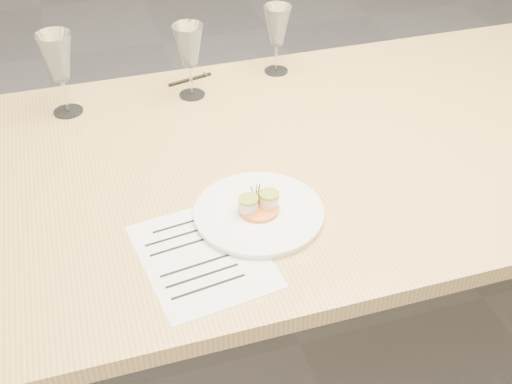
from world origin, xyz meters
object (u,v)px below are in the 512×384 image
object	(u,v)px
wine_glass_2	(277,27)
recipe_sheet	(202,256)
ballpoint_pen	(190,79)
dinner_plate	(259,212)
dining_table	(310,169)
wine_glass_0	(58,58)
wine_glass_1	(189,47)

from	to	relation	value
wine_glass_2	recipe_sheet	bearing A→B (deg)	-119.14
ballpoint_pen	wine_glass_2	world-z (taller)	wine_glass_2
recipe_sheet	ballpoint_pen	world-z (taller)	ballpoint_pen
dinner_plate	dining_table	bearing A→B (deg)	46.29
recipe_sheet	ballpoint_pen	xyz separation A→B (m)	(0.14, 0.72, 0.00)
dining_table	ballpoint_pen	world-z (taller)	ballpoint_pen
dining_table	recipe_sheet	size ratio (longest dim) A/B	7.36
ballpoint_pen	wine_glass_0	distance (m)	0.39
dinner_plate	wine_glass_0	size ratio (longest dim) A/B	1.25
dinner_plate	wine_glass_1	distance (m)	0.57
recipe_sheet	wine_glass_1	size ratio (longest dim) A/B	1.60
dining_table	wine_glass_1	world-z (taller)	wine_glass_1
recipe_sheet	wine_glass_2	size ratio (longest dim) A/B	1.64
dining_table	wine_glass_2	distance (m)	0.46
dining_table	dinner_plate	world-z (taller)	dinner_plate
dining_table	wine_glass_2	xyz separation A→B (m)	(0.04, 0.40, 0.21)
dinner_plate	wine_glass_0	distance (m)	0.68
dining_table	dinner_plate	size ratio (longest dim) A/B	8.69
recipe_sheet	wine_glass_1	xyz separation A→B (m)	(0.12, 0.63, 0.14)
wine_glass_1	wine_glass_2	distance (m)	0.28
recipe_sheet	ballpoint_pen	bearing A→B (deg)	71.33
wine_glass_2	wine_glass_1	bearing A→B (deg)	-166.30
recipe_sheet	wine_glass_1	distance (m)	0.66
ballpoint_pen	wine_glass_1	size ratio (longest dim) A/B	0.65
dinner_plate	ballpoint_pen	xyz separation A→B (m)	(-0.01, 0.64, -0.01)
recipe_sheet	ballpoint_pen	distance (m)	0.73
wine_glass_2	wine_glass_0	bearing A→B (deg)	-174.70
dining_table	wine_glass_2	world-z (taller)	wine_glass_2
dining_table	wine_glass_2	bearing A→B (deg)	83.82
wine_glass_0	wine_glass_1	distance (m)	0.33
wine_glass_0	wine_glass_2	world-z (taller)	wine_glass_0
wine_glass_1	wine_glass_2	bearing A→B (deg)	13.70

